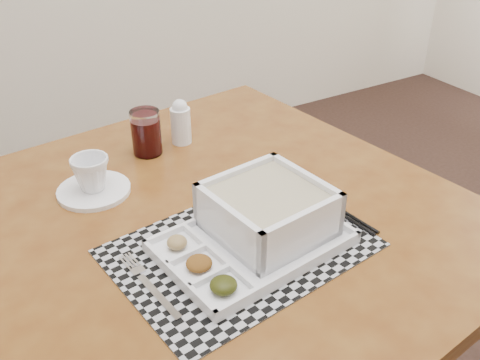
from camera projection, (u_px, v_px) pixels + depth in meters
name	position (u px, v px, depth m)	size (l,w,h in m)	color
dining_table	(206.00, 246.00, 1.07)	(1.08, 1.08, 0.73)	#5C2C10
placemat	(240.00, 248.00, 0.95)	(0.43, 0.32, 0.00)	#A5A6AD
serving_tray	(263.00, 220.00, 0.95)	(0.34, 0.26, 0.10)	white
fork	(149.00, 283.00, 0.87)	(0.04, 0.19, 0.00)	silver
spoon	(310.00, 193.00, 1.09)	(0.04, 0.18, 0.01)	silver
chopsticks	(329.00, 205.00, 1.05)	(0.05, 0.24, 0.01)	black
saucer	(94.00, 190.00, 1.10)	(0.15, 0.15, 0.01)	white
cup	(91.00, 173.00, 1.08)	(0.08, 0.08, 0.07)	white
juice_glass	(146.00, 134.00, 1.23)	(0.07, 0.07, 0.11)	white
creamer_bottle	(181.00, 122.00, 1.27)	(0.05, 0.05, 0.11)	white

